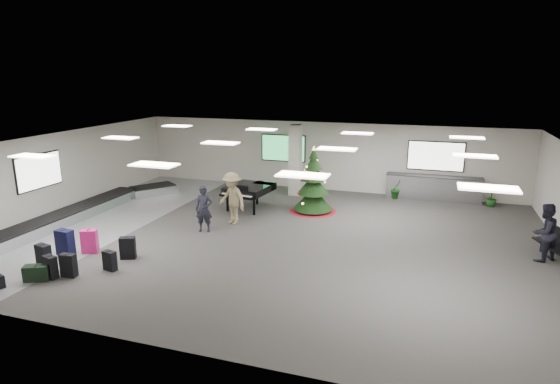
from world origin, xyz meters
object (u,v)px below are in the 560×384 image
(pink_suitcase, at_px, (90,241))
(christmas_tree, at_px, (313,189))
(service_counter, at_px, (433,188))
(baggage_carousel, at_px, (86,211))
(potted_plant_right, at_px, (492,198))
(traveler_a, at_px, (204,209))
(traveler_bench, at_px, (544,232))
(bench, at_px, (557,243))
(traveler_b, at_px, (232,198))
(potted_plant_left, at_px, (396,188))
(grand_piano, at_px, (248,190))

(pink_suitcase, relative_size, christmas_tree, 0.28)
(service_counter, relative_size, pink_suitcase, 5.31)
(baggage_carousel, xyz_separation_m, service_counter, (12.84, 6.73, 0.33))
(pink_suitcase, distance_m, potted_plant_right, 15.63)
(traveler_a, bearing_deg, traveler_bench, -9.06)
(potted_plant_right, bearing_deg, bench, -77.29)
(traveler_b, distance_m, potted_plant_left, 7.78)
(grand_piano, xyz_separation_m, traveler_a, (-0.43, -3.07, 0.00))
(christmas_tree, bearing_deg, baggage_carousel, -157.60)
(traveler_a, relative_size, traveler_b, 0.84)
(traveler_a, relative_size, traveler_bench, 0.93)
(traveler_b, bearing_deg, christmas_tree, 70.07)
(baggage_carousel, distance_m, traveler_bench, 16.03)
(traveler_b, distance_m, potted_plant_right, 10.85)
(christmas_tree, xyz_separation_m, potted_plant_left, (3.01, 3.06, -0.46))
(service_counter, bearing_deg, traveler_a, -137.82)
(potted_plant_right, bearing_deg, pink_suitcase, -142.52)
(grand_piano, height_order, bench, grand_piano)
(traveler_b, bearing_deg, pink_suitcase, -102.60)
(pink_suitcase, distance_m, traveler_bench, 13.74)
(service_counter, relative_size, traveler_a, 2.48)
(potted_plant_left, bearing_deg, grand_piano, -147.67)
(pink_suitcase, xyz_separation_m, bench, (13.66, 3.95, 0.16))
(traveler_bench, bearing_deg, grand_piano, -53.45)
(grand_piano, height_order, traveler_b, traveler_b)
(pink_suitcase, bearing_deg, service_counter, 22.36)
(christmas_tree, relative_size, traveler_bench, 1.52)
(grand_piano, distance_m, traveler_a, 3.10)
(grand_piano, bearing_deg, pink_suitcase, -108.89)
(christmas_tree, relative_size, traveler_b, 1.38)
(pink_suitcase, height_order, christmas_tree, christmas_tree)
(christmas_tree, bearing_deg, potted_plant_right, 23.51)
(service_counter, xyz_separation_m, potted_plant_right, (2.34, -0.32, -0.17))
(pink_suitcase, bearing_deg, baggage_carousel, 109.95)
(pink_suitcase, distance_m, traveler_b, 5.09)
(pink_suitcase, height_order, potted_plant_left, potted_plant_left)
(traveler_bench, bearing_deg, potted_plant_left, -91.96)
(traveler_a, xyz_separation_m, potted_plant_left, (6.04, 6.62, -0.36))
(pink_suitcase, relative_size, traveler_a, 0.47)
(service_counter, relative_size, traveler_bench, 2.30)
(grand_piano, bearing_deg, traveler_a, -91.15)
(service_counter, bearing_deg, traveler_bench, -62.66)
(baggage_carousel, height_order, potted_plant_right, potted_plant_right)
(christmas_tree, xyz_separation_m, traveler_a, (-3.03, -3.56, -0.10))
(service_counter, height_order, grand_piano, grand_piano)
(traveler_a, distance_m, potted_plant_right, 11.93)
(bench, relative_size, potted_plant_right, 2.06)
(grand_piano, bearing_deg, traveler_bench, -5.80)
(christmas_tree, height_order, bench, christmas_tree)
(bench, bearing_deg, baggage_carousel, 164.72)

